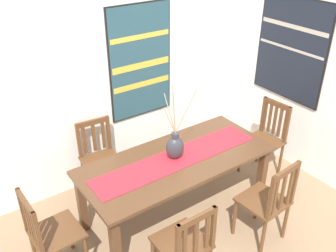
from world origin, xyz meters
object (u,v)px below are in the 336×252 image
(chair_0, at_px, (185,244))
(centerpiece_vase, at_px, (175,146))
(dining_table, at_px, (177,166))
(painting_on_side_wall, at_px, (291,49))
(chair_1, at_px, (266,137))
(chair_2, at_px, (49,233))
(chair_3, at_px, (100,158))
(painting_on_back_wall, at_px, (140,62))
(chair_4, at_px, (268,201))

(chair_0, bearing_deg, centerpiece_vase, 59.50)
(dining_table, relative_size, painting_on_side_wall, 1.65)
(centerpiece_vase, bearing_deg, chair_1, -0.94)
(chair_2, relative_size, chair_3, 1.03)
(painting_on_side_wall, bearing_deg, chair_1, -158.37)
(centerpiece_vase, height_order, painting_on_back_wall, painting_on_back_wall)
(chair_2, height_order, painting_on_side_wall, painting_on_side_wall)
(chair_0, height_order, painting_on_back_wall, painting_on_back_wall)
(dining_table, distance_m, chair_2, 1.39)
(chair_0, xyz_separation_m, chair_4, (0.98, -0.04, 0.01))
(painting_on_side_wall, bearing_deg, chair_3, 164.65)
(dining_table, bearing_deg, chair_2, -179.84)
(centerpiece_vase, distance_m, chair_4, 1.05)
(chair_3, bearing_deg, chair_0, -89.36)
(chair_2, xyz_separation_m, chair_3, (0.89, 0.81, -0.02))
(chair_2, bearing_deg, chair_1, 0.09)
(centerpiece_vase, height_order, painting_on_side_wall, painting_on_side_wall)
(chair_2, relative_size, painting_on_side_wall, 0.76)
(centerpiece_vase, relative_size, chair_2, 0.82)
(painting_on_side_wall, bearing_deg, dining_table, -174.51)
(dining_table, xyz_separation_m, chair_4, (0.50, -0.82, -0.14))
(chair_1, xyz_separation_m, chair_4, (-0.88, -0.82, -0.01))
(centerpiece_vase, bearing_deg, chair_3, 121.93)
(centerpiece_vase, bearing_deg, chair_0, -120.50)
(chair_3, relative_size, chair_4, 0.95)
(chair_4, height_order, painting_on_side_wall, painting_on_side_wall)
(centerpiece_vase, distance_m, chair_0, 1.01)
(chair_2, bearing_deg, dining_table, 0.16)
(centerpiece_vase, distance_m, painting_on_side_wall, 1.94)
(chair_0, height_order, chair_4, chair_4)
(chair_1, height_order, chair_3, chair_1)
(chair_2, bearing_deg, painting_on_back_wall, 33.34)
(chair_0, bearing_deg, painting_on_back_wall, 68.72)
(chair_4, bearing_deg, painting_on_back_wall, 97.98)
(chair_0, relative_size, chair_4, 0.95)
(centerpiece_vase, xyz_separation_m, chair_3, (-0.49, 0.79, -0.39))
(chair_1, bearing_deg, chair_2, -179.91)
(chair_2, distance_m, painting_on_back_wall, 2.14)
(painting_on_side_wall, bearing_deg, centerpiece_vase, -175.26)
(chair_0, xyz_separation_m, chair_1, (1.86, 0.78, 0.02))
(chair_0, xyz_separation_m, painting_on_side_wall, (2.30, 0.95, 1.02))
(dining_table, bearing_deg, painting_on_side_wall, 5.49)
(chair_3, bearing_deg, painting_on_back_wall, 18.96)
(dining_table, distance_m, painting_on_side_wall, 2.02)
(dining_table, bearing_deg, chair_3, 121.52)
(dining_table, relative_size, chair_3, 2.22)
(chair_3, bearing_deg, chair_1, -23.34)
(chair_0, distance_m, chair_4, 0.98)
(chair_0, height_order, chair_3, chair_0)
(painting_on_back_wall, height_order, painting_on_side_wall, painting_on_side_wall)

